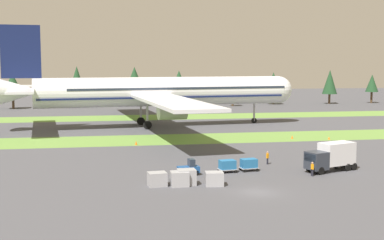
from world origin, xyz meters
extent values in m
plane|color=#47474C|center=(0.00, 0.00, 0.00)|extent=(400.00, 400.00, 0.00)
cube|color=olive|center=(0.00, 39.31, 0.00)|extent=(320.00, 12.62, 0.01)
cube|color=olive|center=(0.00, 76.56, 0.00)|extent=(320.00, 12.62, 0.01)
cylinder|color=white|center=(-3.32, 57.93, 7.44)|extent=(53.40, 11.96, 6.08)
sphere|color=white|center=(23.04, 60.89, 7.44)|extent=(5.96, 5.96, 5.96)
cone|color=white|center=(-32.26, 54.68, 7.90)|extent=(9.65, 6.75, 5.77)
cube|color=#141E4C|center=(-3.32, 57.93, 6.38)|extent=(52.13, 11.93, 0.36)
cube|color=#283342|center=(-0.11, 58.29, 8.20)|extent=(46.98, 11.30, 0.44)
cube|color=white|center=(-8.86, 78.27, 6.84)|extent=(12.33, 36.30, 0.55)
cylinder|color=#A3A3A8|center=(-7.01, 73.11, 4.84)|extent=(5.52, 3.90, 3.34)
cube|color=white|center=(-4.21, 36.87, 6.84)|extent=(12.33, 36.30, 0.55)
cylinder|color=#A3A3A8|center=(-3.56, 42.32, 4.84)|extent=(5.52, 3.90, 3.34)
cube|color=white|center=(-32.54, 63.00, 8.36)|extent=(6.12, 13.38, 0.38)
cube|color=white|center=(-30.69, 46.51, 8.36)|extent=(6.12, 13.38, 0.38)
cube|color=#141E4C|center=(-31.61, 54.76, 15.65)|extent=(7.60, 1.50, 10.33)
cylinder|color=#A3A3A8|center=(17.25, 60.24, 3.57)|extent=(0.44, 0.44, 5.93)
cylinder|color=black|center=(17.25, 60.24, 0.60)|extent=(1.24, 0.55, 1.20)
cylinder|color=#A3A3A8|center=(-7.94, 61.08, 3.69)|extent=(0.44, 0.44, 5.68)
cylinder|color=black|center=(-7.94, 61.08, 0.85)|extent=(1.76, 0.78, 1.70)
cylinder|color=#A3A3A8|center=(-7.12, 53.84, 3.69)|extent=(0.44, 0.44, 5.68)
cylinder|color=black|center=(-7.12, 53.84, 0.85)|extent=(1.76, 0.78, 1.70)
cube|color=#1E4C8E|center=(-5.90, 9.63, 0.69)|extent=(2.75, 1.64, 0.77)
cube|color=#283342|center=(-5.51, 9.68, 1.52)|extent=(0.84, 1.18, 0.90)
cylinder|color=black|center=(-6.72, 8.96, 0.30)|extent=(0.62, 0.28, 0.60)
cylinder|color=black|center=(-6.87, 10.05, 0.30)|extent=(0.62, 0.28, 0.60)
cylinder|color=black|center=(-4.92, 9.21, 0.30)|extent=(0.62, 0.28, 0.60)
cylinder|color=black|center=(-5.07, 10.30, 0.30)|extent=(0.62, 0.28, 0.60)
cube|color=#A3A3A8|center=(-0.84, 10.32, 0.40)|extent=(2.38, 1.79, 0.10)
cube|color=#23669E|center=(-0.84, 10.32, 1.00)|extent=(2.10, 1.57, 1.10)
cylinder|color=black|center=(-1.58, 9.53, 0.20)|extent=(0.41, 0.17, 0.40)
cylinder|color=black|center=(-1.77, 10.89, 0.20)|extent=(0.41, 0.17, 0.40)
cylinder|color=black|center=(0.08, 9.75, 0.20)|extent=(0.41, 0.17, 0.40)
cylinder|color=black|center=(-0.11, 11.12, 0.20)|extent=(0.41, 0.17, 0.40)
cube|color=#A3A3A8|center=(2.03, 10.72, 0.40)|extent=(2.38, 1.79, 0.10)
cube|color=#23669E|center=(2.03, 10.72, 1.00)|extent=(2.10, 1.57, 1.10)
cylinder|color=black|center=(1.30, 9.92, 0.20)|extent=(0.41, 0.17, 0.40)
cylinder|color=black|center=(1.11, 11.29, 0.20)|extent=(0.41, 0.17, 0.40)
cylinder|color=black|center=(2.95, 10.15, 0.20)|extent=(0.41, 0.17, 0.40)
cylinder|color=black|center=(2.76, 11.52, 0.20)|extent=(0.41, 0.17, 0.40)
cube|color=#2D333D|center=(9.95, 8.09, 1.58)|extent=(2.84, 2.90, 2.20)
cube|color=#283342|center=(8.95, 7.73, 2.02)|extent=(0.77, 1.98, 0.97)
cube|color=silver|center=(13.11, 9.21, 2.18)|extent=(5.01, 3.67, 2.80)
cylinder|color=black|center=(10.08, 7.07, 0.48)|extent=(1.01, 0.60, 0.96)
cylinder|color=black|center=(9.41, 8.96, 0.48)|extent=(1.01, 0.60, 0.96)
cylinder|color=black|center=(14.29, 8.57, 0.48)|extent=(1.01, 0.60, 0.96)
cylinder|color=black|center=(13.62, 10.45, 0.48)|extent=(1.01, 0.60, 0.96)
cylinder|color=black|center=(15.35, 8.95, 0.48)|extent=(1.01, 0.60, 0.96)
cylinder|color=black|center=(14.68, 10.83, 0.48)|extent=(1.01, 0.60, 0.96)
cylinder|color=black|center=(8.73, 6.62, 0.42)|extent=(0.18, 0.18, 0.85)
cylinder|color=black|center=(8.77, 6.40, 0.42)|extent=(0.18, 0.18, 0.85)
cylinder|color=orange|center=(8.75, 6.51, 1.16)|extent=(0.36, 0.36, 0.62)
sphere|color=tan|center=(8.75, 6.51, 1.62)|extent=(0.24, 0.24, 0.24)
cylinder|color=orange|center=(8.71, 6.73, 1.13)|extent=(0.10, 0.10, 0.58)
cylinder|color=orange|center=(8.80, 6.28, 1.13)|extent=(0.10, 0.10, 0.58)
cylinder|color=black|center=(5.66, 14.42, 0.42)|extent=(0.18, 0.18, 0.85)
cylinder|color=black|center=(5.76, 14.61, 0.42)|extent=(0.18, 0.18, 0.85)
cylinder|color=orange|center=(5.71, 14.52, 1.16)|extent=(0.36, 0.36, 0.62)
sphere|color=tan|center=(5.71, 14.52, 1.62)|extent=(0.24, 0.24, 0.24)
cylinder|color=orange|center=(5.60, 14.31, 1.13)|extent=(0.10, 0.10, 0.58)
cylinder|color=orange|center=(5.81, 14.72, 1.13)|extent=(0.10, 0.10, 0.58)
cube|color=#A3A3A8|center=(-7.77, 4.16, 0.82)|extent=(2.00, 1.60, 1.64)
cube|color=#A3A3A8|center=(-10.22, 4.58, 0.78)|extent=(2.18, 1.83, 1.55)
cube|color=#A3A3A8|center=(-6.92, 4.56, 0.89)|extent=(2.04, 1.65, 1.78)
cube|color=#A3A3A8|center=(-3.92, 3.75, 0.77)|extent=(2.16, 1.80, 1.54)
cone|color=orange|center=(17.31, 36.35, 0.31)|extent=(0.44, 0.44, 0.62)
cone|color=orange|center=(-10.70, 33.91, 0.34)|extent=(0.44, 0.44, 0.69)
cone|color=orange|center=(23.43, 34.37, 0.25)|extent=(0.44, 0.44, 0.50)
cylinder|color=#4C3823|center=(-41.78, 106.87, 1.83)|extent=(0.70, 0.70, 3.65)
cone|color=#1E4223|center=(-41.78, 106.87, 7.02)|extent=(6.28, 6.28, 6.74)
cylinder|color=#4C3823|center=(-23.53, 108.07, 1.75)|extent=(0.70, 0.70, 3.50)
cone|color=#1E4223|center=(-23.53, 108.07, 7.92)|extent=(5.49, 5.49, 8.84)
cylinder|color=#4C3823|center=(-6.30, 109.77, 1.99)|extent=(0.70, 0.70, 3.98)
cone|color=#1E4223|center=(-6.30, 109.77, 8.03)|extent=(6.35, 6.35, 8.10)
cylinder|color=#4C3823|center=(7.09, 106.94, 1.85)|extent=(0.70, 0.70, 3.70)
cone|color=#1E4223|center=(7.09, 106.94, 7.34)|extent=(5.97, 5.97, 7.28)
cylinder|color=#4C3823|center=(23.55, 105.11, 1.84)|extent=(0.70, 0.70, 3.69)
cone|color=#1E4223|center=(23.55, 105.11, 6.29)|extent=(4.11, 4.11, 5.21)
cylinder|color=#4C3823|center=(38.08, 109.53, 1.66)|extent=(0.70, 0.70, 3.32)
cone|color=#1E4223|center=(38.08, 109.53, 6.80)|extent=(5.25, 5.25, 6.95)
cylinder|color=#4C3823|center=(56.77, 108.42, 1.62)|extent=(0.70, 0.70, 3.24)
cone|color=#1E4223|center=(56.77, 108.42, 7.14)|extent=(4.78, 4.78, 7.79)
cylinder|color=#4C3823|center=(71.91, 109.11, 1.86)|extent=(0.70, 0.70, 3.73)
cone|color=#1E4223|center=(71.91, 109.11, 6.60)|extent=(4.18, 4.18, 5.73)
camera|label=1|loc=(-16.02, -52.51, 13.80)|focal=49.23mm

